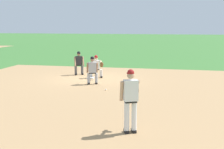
% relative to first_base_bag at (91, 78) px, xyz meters
% --- Properties ---
extents(ground_plane, '(160.00, 160.00, 0.00)m').
position_rel_first_base_bag_xyz_m(ground_plane, '(0.00, 0.00, -0.04)').
color(ground_plane, '#3D7533').
extents(infield_dirt_patch, '(18.00, 18.00, 0.01)m').
position_rel_first_base_bag_xyz_m(infield_dirt_patch, '(-4.24, -1.82, -0.04)').
color(infield_dirt_patch, tan).
rests_on(infield_dirt_patch, ground).
extents(first_base_bag, '(0.38, 0.38, 0.09)m').
position_rel_first_base_bag_xyz_m(first_base_bag, '(0.00, 0.00, 0.00)').
color(first_base_bag, white).
rests_on(first_base_bag, ground).
extents(baseball, '(0.07, 0.07, 0.07)m').
position_rel_first_base_bag_xyz_m(baseball, '(-2.97, -1.60, -0.01)').
color(baseball, white).
rests_on(baseball, ground).
extents(pitcher, '(0.82, 0.60, 1.86)m').
position_rel_first_base_bag_xyz_m(pitcher, '(-8.44, -3.64, 1.01)').
color(pitcher, black).
rests_on(pitcher, ground).
extents(first_baseman, '(0.85, 0.96, 1.34)m').
position_rel_first_base_bag_xyz_m(first_baseman, '(0.30, -0.28, 0.69)').
color(first_baseman, black).
rests_on(first_baseman, ground).
extents(baserunner, '(0.57, 0.67, 1.46)m').
position_rel_first_base_bag_xyz_m(baserunner, '(-1.57, -0.56, 0.75)').
color(baserunner, black).
rests_on(baserunner, ground).
extents(umpire, '(0.60, 0.67, 1.46)m').
position_rel_first_base_bag_xyz_m(umpire, '(1.20, 1.09, 0.75)').
color(umpire, black).
rests_on(umpire, ground).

